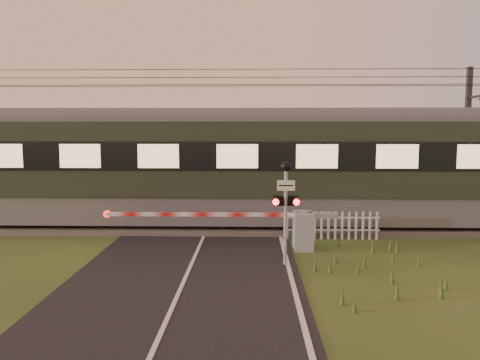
{
  "coord_description": "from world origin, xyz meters",
  "views": [
    {
      "loc": [
        1.72,
        -11.55,
        3.89
      ],
      "look_at": [
        1.34,
        3.2,
        2.24
      ],
      "focal_mm": 35.0,
      "sensor_mm": 36.0,
      "label": 1
    }
  ],
  "objects_px": {
    "crossing_signal": "(286,194)",
    "catenary_mast": "(467,140)",
    "picket_fence": "(332,225)",
    "boom_gate": "(292,228)"
  },
  "relations": [
    {
      "from": "crossing_signal",
      "to": "catenary_mast",
      "type": "bearing_deg",
      "value": 41.38
    },
    {
      "from": "boom_gate",
      "to": "picket_fence",
      "type": "xyz_separation_m",
      "value": [
        1.51,
        1.34,
        -0.18
      ]
    },
    {
      "from": "crossing_signal",
      "to": "catenary_mast",
      "type": "height_order",
      "value": "catenary_mast"
    },
    {
      "from": "boom_gate",
      "to": "catenary_mast",
      "type": "xyz_separation_m",
      "value": [
        7.91,
        5.46,
        2.69
      ]
    },
    {
      "from": "crossing_signal",
      "to": "boom_gate",
      "type": "bearing_deg",
      "value": 79.32
    },
    {
      "from": "crossing_signal",
      "to": "picket_fence",
      "type": "relative_size",
      "value": 0.88
    },
    {
      "from": "crossing_signal",
      "to": "catenary_mast",
      "type": "relative_size",
      "value": 0.46
    },
    {
      "from": "crossing_signal",
      "to": "catenary_mast",
      "type": "xyz_separation_m",
      "value": [
        8.25,
        7.27,
        1.33
      ]
    },
    {
      "from": "boom_gate",
      "to": "picket_fence",
      "type": "height_order",
      "value": "boom_gate"
    },
    {
      "from": "crossing_signal",
      "to": "picket_fence",
      "type": "height_order",
      "value": "crossing_signal"
    }
  ]
}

